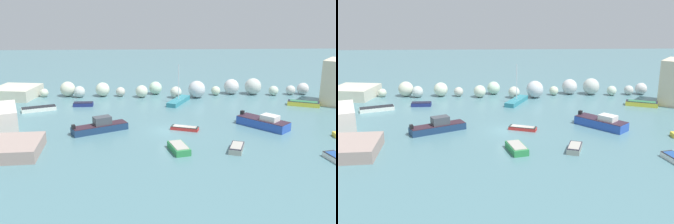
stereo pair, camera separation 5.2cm
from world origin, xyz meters
The scene contains 13 objects.
cove_water centered at (0.00, 0.00, 0.00)m, with size 160.00×160.00×0.00m, color slate.
rock_breakwater centered at (2.78, 17.34, 1.09)m, with size 42.60×4.92×2.61m.
stone_dock centered at (-16.72, -6.53, 0.63)m, with size 7.54×5.88×1.25m, color #A38C83.
channel_buoy centered at (1.86, 12.75, 0.31)m, with size 0.62×0.62×0.62m, color #E04C28.
moored_boat_0 centered at (1.89, 12.63, 0.34)m, with size 3.81×5.82×5.76m.
moored_boat_1 centered at (-7.95, 0.06, 0.59)m, with size 6.42×4.36×1.73m.
moored_boat_3 centered at (11.17, 0.81, 0.61)m, with size 5.74×5.89×1.66m.
moored_boat_4 centered at (0.62, -6.47, 0.35)m, with size 2.25×3.42×0.72m.
moored_boat_5 centered at (6.39, -6.60, 0.33)m, with size 2.04×2.89×0.63m.
moored_boat_6 centered at (1.77, 0.22, 0.23)m, with size 3.35×2.02×0.44m.
moored_boat_8 centered at (-17.41, 9.22, 0.29)m, with size 4.66×2.87×0.59m.
moored_boat_9 centered at (-11.79, 11.52, 0.28)m, with size 2.77×1.23×0.57m.
moored_boat_11 centered at (19.61, 10.28, 0.36)m, with size 4.53×2.85×0.70m.
Camera 2 is at (-1.91, -42.52, 14.31)m, focal length 41.59 mm.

